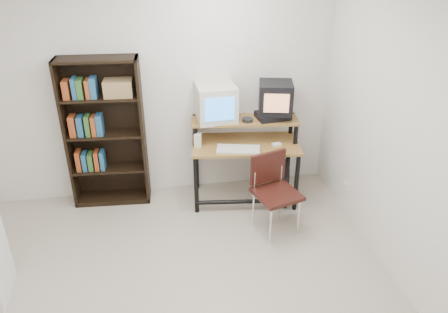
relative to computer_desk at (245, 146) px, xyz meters
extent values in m
cube|color=#B8AC98|center=(-0.92, -1.61, -0.69)|extent=(4.00, 4.00, 0.01)
cube|color=silver|center=(-0.92, 0.39, 0.61)|extent=(4.00, 0.01, 2.60)
cube|color=silver|center=(1.08, -1.61, 0.61)|extent=(0.01, 4.00, 2.60)
cube|color=olive|center=(0.00, -0.02, 0.03)|extent=(1.27, 0.75, 0.03)
cube|color=olive|center=(0.01, 0.10, 0.28)|extent=(1.24, 0.51, 0.02)
cylinder|color=black|center=(-0.60, -0.21, -0.33)|extent=(0.05, 0.05, 0.72)
cylinder|color=black|center=(0.52, -0.35, -0.33)|extent=(0.05, 0.05, 0.72)
cylinder|color=black|center=(-0.53, 0.31, -0.20)|extent=(0.05, 0.05, 0.98)
cylinder|color=black|center=(0.59, 0.17, -0.20)|extent=(0.05, 0.05, 0.98)
cylinder|color=black|center=(-0.04, -0.28, -0.57)|extent=(1.13, 0.19, 0.05)
cube|color=beige|center=(-0.30, 0.18, 0.48)|extent=(0.44, 0.44, 0.41)
cube|color=#2A7BDF|center=(-0.30, -0.04, 0.48)|extent=(0.32, 0.02, 0.26)
cube|color=black|center=(0.33, 0.07, 0.32)|extent=(0.39, 0.30, 0.08)
cube|color=black|center=(0.36, 0.08, 0.53)|extent=(0.43, 0.43, 0.34)
cube|color=tan|center=(0.32, -0.09, 0.53)|extent=(0.27, 0.07, 0.21)
cylinder|color=#26262B|center=(0.03, 0.02, 0.31)|extent=(0.13, 0.13, 0.05)
cube|color=beige|center=(-0.11, -0.17, 0.05)|extent=(0.51, 0.32, 0.03)
cube|color=black|center=(0.32, -0.15, 0.03)|extent=(0.24, 0.20, 0.01)
cube|color=white|center=(0.33, -0.13, 0.05)|extent=(0.11, 0.07, 0.03)
cube|color=beige|center=(-0.54, -0.01, 0.12)|extent=(0.10, 0.09, 0.17)
cube|color=black|center=(0.42, -0.09, -0.48)|extent=(0.33, 0.49, 0.42)
cube|color=black|center=(0.19, -0.70, -0.23)|extent=(0.53, 0.53, 0.04)
cube|color=black|center=(0.14, -0.51, -0.01)|extent=(0.40, 0.15, 0.34)
cylinder|color=silver|center=(0.08, -0.91, -0.47)|extent=(0.02, 0.02, 0.44)
cylinder|color=silver|center=(0.41, -0.81, -0.47)|extent=(0.02, 0.02, 0.44)
cylinder|color=silver|center=(-0.02, -0.58, -0.47)|extent=(0.02, 0.02, 0.44)
cylinder|color=silver|center=(0.31, -0.48, -0.47)|extent=(0.02, 0.02, 0.44)
cube|color=black|center=(-1.96, 0.25, 0.17)|extent=(0.05, 0.29, 1.72)
cube|color=black|center=(-1.13, 0.19, 0.17)|extent=(0.05, 0.29, 1.72)
cube|color=black|center=(-1.54, 0.35, 0.17)|extent=(0.86, 0.08, 1.72)
cube|color=black|center=(-1.55, 0.22, 1.02)|extent=(0.88, 0.35, 0.03)
cube|color=black|center=(-1.55, 0.22, -0.66)|extent=(0.88, 0.35, 0.06)
cube|color=black|center=(-1.55, 0.22, -0.26)|extent=(0.82, 0.32, 0.03)
cube|color=black|center=(-1.55, 0.22, 0.17)|extent=(0.82, 0.32, 0.02)
cube|color=black|center=(-1.55, 0.22, 0.60)|extent=(0.82, 0.32, 0.02)
cube|color=olive|center=(-1.35, 0.20, 0.71)|extent=(0.31, 0.23, 0.18)
cube|color=beige|center=(1.07, -0.46, -0.39)|extent=(0.02, 0.08, 0.12)
camera|label=1|loc=(-1.00, -4.36, 2.20)|focal=35.00mm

